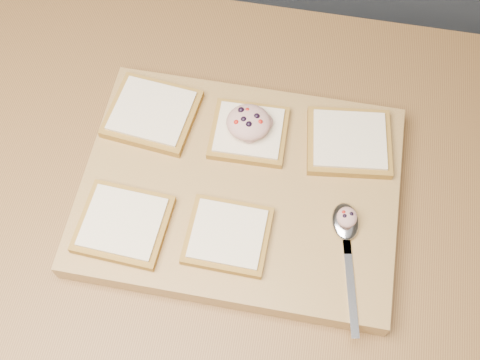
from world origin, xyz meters
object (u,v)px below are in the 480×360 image
object	(u,v)px
tuna_salad_dollop	(249,122)
bread_far_center	(249,132)
cutting_board	(240,190)
spoon	(346,231)

from	to	relation	value
tuna_salad_dollop	bread_far_center	bearing A→B (deg)	-64.78
cutting_board	spoon	world-z (taller)	spoon
tuna_salad_dollop	spoon	world-z (taller)	tuna_salad_dollop
cutting_board	spoon	xyz separation A→B (m)	(0.16, -0.05, 0.02)
spoon	cutting_board	bearing A→B (deg)	163.25
cutting_board	bread_far_center	distance (m)	0.09
cutting_board	tuna_salad_dollop	xyz separation A→B (m)	(-0.00, 0.09, 0.05)
bread_far_center	spoon	xyz separation A→B (m)	(0.16, -0.14, -0.00)
bread_far_center	spoon	bearing A→B (deg)	-39.56
cutting_board	spoon	bearing A→B (deg)	-16.75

